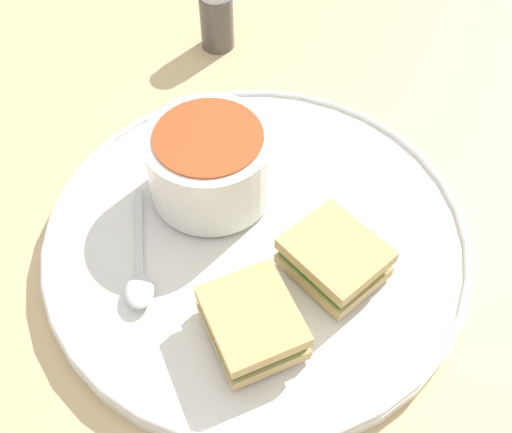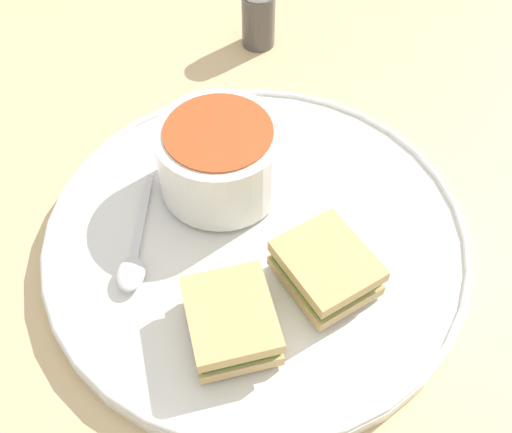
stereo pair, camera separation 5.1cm
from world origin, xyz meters
The scene contains 7 objects.
ground_plane centered at (0.00, 0.00, 0.00)m, with size 2.40×2.40×0.00m, color #D1B27F.
plate centered at (0.00, 0.00, 0.01)m, with size 0.38×0.38×0.02m.
soup_bowl centered at (0.06, -0.01, 0.06)m, with size 0.11×0.11×0.07m.
spoon centered at (0.04, 0.10, 0.02)m, with size 0.10×0.10×0.01m.
sandwich_half_near centered at (-0.06, 0.08, 0.04)m, with size 0.10×0.09×0.03m.
sandwich_half_far centered at (-0.08, -0.01, 0.04)m, with size 0.09×0.08×0.03m.
salt_shaker centered at (0.22, -0.20, 0.04)m, with size 0.04×0.04×0.08m.
Camera 1 is at (-0.19, 0.25, 0.45)m, focal length 42.00 mm.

